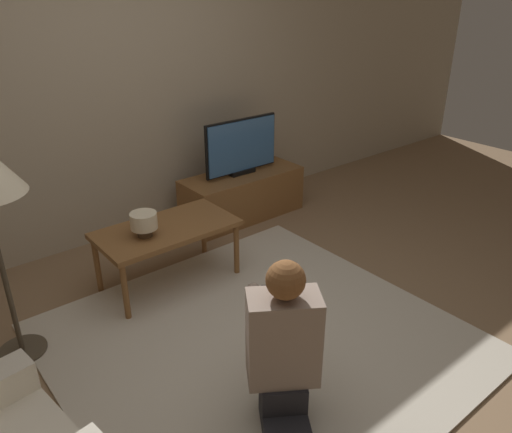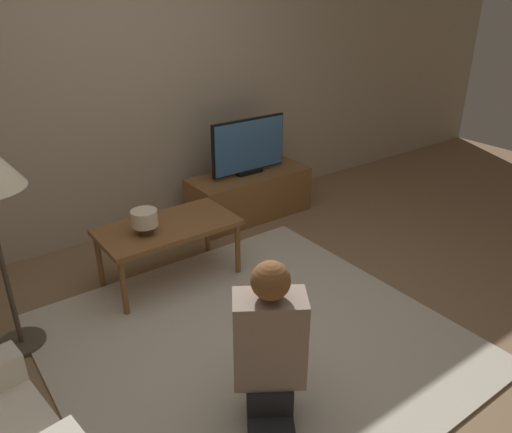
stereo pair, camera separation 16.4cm
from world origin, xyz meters
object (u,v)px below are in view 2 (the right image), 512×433
coffee_table (168,231)px  table_lamp (145,220)px  tv (249,146)px  person_kneeling (270,349)px

coffee_table → table_lamp: (-0.18, -0.03, 0.15)m
coffee_table → tv: bearing=27.4°
person_kneeling → table_lamp: size_ratio=5.03×
coffee_table → person_kneeling: 1.49m
coffee_table → table_lamp: size_ratio=5.41×
tv → coffee_table: size_ratio=0.78×
table_lamp → tv: bearing=25.3°
tv → person_kneeling: bearing=-123.2°
tv → person_kneeling: (-1.34, -2.05, -0.23)m
tv → person_kneeling: size_ratio=0.84×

